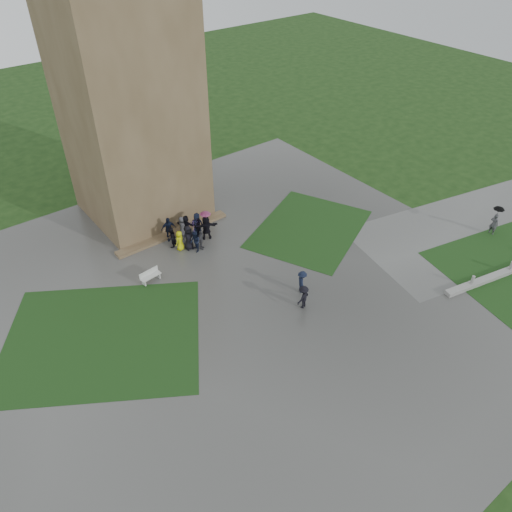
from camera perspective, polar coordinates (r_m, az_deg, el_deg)
ground at (r=30.50m, az=0.62°, el=-6.62°), size 120.00×120.00×0.00m
plaza at (r=31.66m, az=-1.62°, el=-4.62°), size 34.00×34.00×0.02m
lawn_inset_left at (r=30.38m, az=-17.14°, el=-8.95°), size 14.10×13.46×0.01m
lawn_inset_right at (r=37.82m, az=6.10°, el=3.12°), size 11.12×10.15×0.01m
tower at (r=37.01m, az=-14.45°, el=17.04°), size 8.00×8.00×18.00m
tower_plinth at (r=37.43m, az=-9.45°, el=2.58°), size 9.00×0.80×0.22m
bench at (r=33.23m, az=-12.00°, el=-2.23°), size 1.46×0.61×0.82m
visitor_cluster at (r=36.02m, az=-7.44°, el=2.97°), size 3.90×3.34×2.53m
pedestrian_mid at (r=31.61m, az=5.28°, el=-2.96°), size 0.91×1.15×1.58m
pedestrian_near at (r=30.52m, az=5.43°, el=-4.68°), size 1.14×0.77×1.61m
pedestrian_path at (r=40.32m, az=25.75°, el=3.98°), size 0.76×0.76×2.31m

